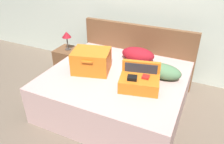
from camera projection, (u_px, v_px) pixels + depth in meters
ground_plane at (103, 123)px, 2.97m from camera, size 12.00×12.00×0.00m
back_wall at (147, 1)px, 3.62m from camera, size 8.00×0.10×2.60m
bed at (116, 91)px, 3.14m from camera, size 1.86×1.67×0.55m
headboard at (137, 53)px, 3.72m from camera, size 1.90×0.08×1.00m
hard_case_large at (91, 61)px, 3.02m from camera, size 0.59×0.52×0.31m
hard_case_medium at (139, 81)px, 2.67m from camera, size 0.54×0.45×0.30m
pillow_near_headboard at (138, 54)px, 3.31m from camera, size 0.51×0.28×0.21m
pillow_center_head at (162, 71)px, 2.88m from camera, size 0.51×0.28×0.20m
nightstand at (69, 61)px, 4.07m from camera, size 0.44×0.40×0.46m
table_lamp at (67, 35)px, 3.82m from camera, size 0.16×0.16×0.34m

